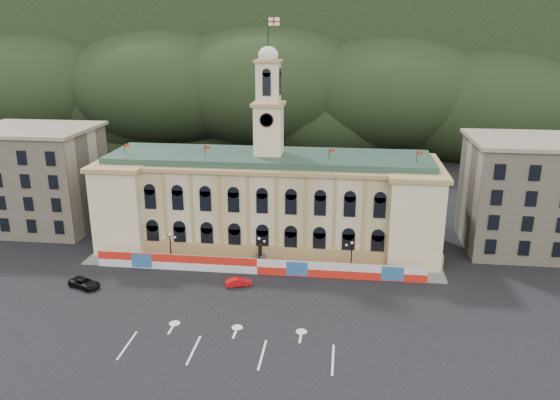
# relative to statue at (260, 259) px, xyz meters

# --- Properties ---
(ground) EXTENTS (260.00, 260.00, 0.00)m
(ground) POSITION_rel_statue_xyz_m (0.00, -18.00, -1.19)
(ground) COLOR black
(ground) RESTS_ON ground
(lane_markings) EXTENTS (26.00, 10.00, 0.02)m
(lane_markings) POSITION_rel_statue_xyz_m (0.00, -23.00, -1.18)
(lane_markings) COLOR white
(lane_markings) RESTS_ON ground
(hill_ridge) EXTENTS (230.00, 80.00, 64.00)m
(hill_ridge) POSITION_rel_statue_xyz_m (0.03, 103.99, 18.30)
(hill_ridge) COLOR black
(hill_ridge) RESTS_ON ground
(city_hall) EXTENTS (56.20, 17.60, 37.10)m
(city_hall) POSITION_rel_statue_xyz_m (0.00, 9.63, 6.66)
(city_hall) COLOR beige
(city_hall) RESTS_ON ground
(side_building_left) EXTENTS (21.00, 17.00, 18.60)m
(side_building_left) POSITION_rel_statue_xyz_m (-43.00, 12.93, 8.14)
(side_building_left) COLOR #B4A68B
(side_building_left) RESTS_ON ground
(side_building_right) EXTENTS (21.00, 17.00, 18.60)m
(side_building_right) POSITION_rel_statue_xyz_m (43.00, 12.93, 8.14)
(side_building_right) COLOR #B4A68B
(side_building_right) RESTS_ON ground
(hoarding_fence) EXTENTS (50.00, 0.44, 2.50)m
(hoarding_fence) POSITION_rel_statue_xyz_m (0.06, -2.93, 0.06)
(hoarding_fence) COLOR red
(hoarding_fence) RESTS_ON ground
(pavement) EXTENTS (56.00, 5.50, 0.16)m
(pavement) POSITION_rel_statue_xyz_m (0.00, -0.25, -1.11)
(pavement) COLOR slate
(pavement) RESTS_ON ground
(statue) EXTENTS (1.40, 1.40, 3.72)m
(statue) POSITION_rel_statue_xyz_m (0.00, 0.00, 0.00)
(statue) COLOR #595651
(statue) RESTS_ON ground
(lamp_left) EXTENTS (1.96, 0.44, 5.15)m
(lamp_left) POSITION_rel_statue_xyz_m (-14.00, -1.00, 1.89)
(lamp_left) COLOR black
(lamp_left) RESTS_ON ground
(lamp_center) EXTENTS (1.96, 0.44, 5.15)m
(lamp_center) POSITION_rel_statue_xyz_m (0.00, -1.00, 1.89)
(lamp_center) COLOR black
(lamp_center) RESTS_ON ground
(lamp_right) EXTENTS (1.96, 0.44, 5.15)m
(lamp_right) POSITION_rel_statue_xyz_m (14.00, -1.00, 1.89)
(lamp_right) COLOR black
(lamp_right) RESTS_ON ground
(red_sedan) EXTENTS (3.86, 4.65, 1.24)m
(red_sedan) POSITION_rel_statue_xyz_m (-2.03, -7.23, -0.57)
(red_sedan) COLOR red
(red_sedan) RESTS_ON ground
(black_suv) EXTENTS (5.58, 6.40, 1.35)m
(black_suv) POSITION_rel_statue_xyz_m (-23.78, -10.40, -0.51)
(black_suv) COLOR black
(black_suv) RESTS_ON ground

